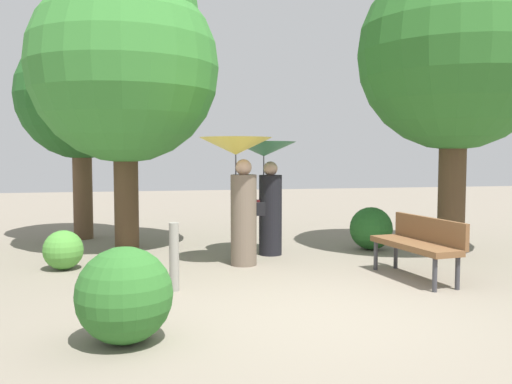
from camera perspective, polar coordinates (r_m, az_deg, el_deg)
ground_plane at (r=5.88m, az=6.68°, el=-12.67°), size 40.00×40.00×0.00m
person_left at (r=8.14m, az=-1.79°, el=1.69°), size 1.10×1.10×1.94m
person_right at (r=8.99m, az=1.12°, el=1.70°), size 1.09×1.09×1.90m
park_bench at (r=7.65m, az=16.84°, el=-5.00°), size 0.67×1.55×0.83m
tree_near_left at (r=9.93m, az=-13.78°, el=14.14°), size 3.30×3.30×5.36m
tree_near_right at (r=9.88m, az=20.33°, el=15.18°), size 3.23×3.23×5.55m
tree_mid_left at (r=11.36m, az=-18.05°, el=10.78°), size 2.49×2.49×4.59m
bush_path_left at (r=8.42m, az=-19.69°, el=-5.79°), size 0.58×0.58×0.58m
bush_path_right at (r=5.02m, az=-13.74°, el=-10.54°), size 0.87×0.87×0.87m
bush_behind_bench at (r=9.79m, az=12.06°, el=-3.78°), size 0.76×0.76×0.76m
path_marker_post at (r=6.77m, az=-8.64°, el=-6.79°), size 0.12×0.12×0.85m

